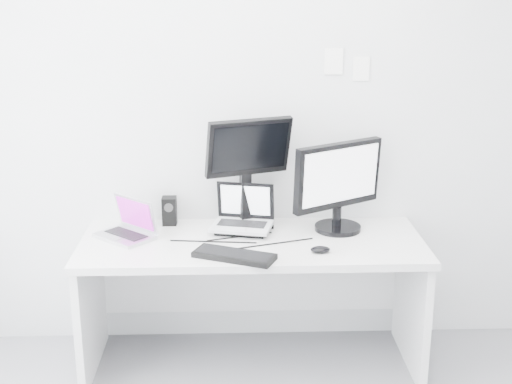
% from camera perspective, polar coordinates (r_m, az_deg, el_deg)
% --- Properties ---
extents(back_wall, '(3.60, 0.00, 3.60)m').
position_cam_1_polar(back_wall, '(3.81, -0.49, 6.67)').
color(back_wall, silver).
rests_on(back_wall, ground).
extents(desk, '(1.80, 0.70, 0.73)m').
position_cam_1_polar(desk, '(3.78, -0.32, -9.17)').
color(desk, silver).
rests_on(desk, ground).
extents(macbook, '(0.37, 0.36, 0.22)m').
position_cam_1_polar(macbook, '(3.69, -10.88, -2.14)').
color(macbook, '#B2B2B7').
rests_on(macbook, desk).
extents(speaker, '(0.09, 0.09, 0.16)m').
position_cam_1_polar(speaker, '(3.88, -7.15, -1.55)').
color(speaker, black).
rests_on(speaker, desk).
extents(dell_laptop, '(0.36, 0.31, 0.26)m').
position_cam_1_polar(dell_laptop, '(3.71, -1.20, -1.42)').
color(dell_laptop, silver).
rests_on(dell_laptop, desk).
extents(rear_monitor, '(0.49, 0.32, 0.63)m').
position_cam_1_polar(rear_monitor, '(3.73, -0.71, 1.67)').
color(rear_monitor, black).
rests_on(rear_monitor, desk).
extents(samsung_monitor, '(0.60, 0.50, 0.50)m').
position_cam_1_polar(samsung_monitor, '(3.73, 6.88, 0.53)').
color(samsung_monitor, black).
rests_on(samsung_monitor, desk).
extents(keyboard, '(0.43, 0.29, 0.03)m').
position_cam_1_polar(keyboard, '(3.40, -1.81, -5.26)').
color(keyboard, black).
rests_on(keyboard, desk).
extents(mouse, '(0.10, 0.07, 0.03)m').
position_cam_1_polar(mouse, '(3.48, 5.32, -4.75)').
color(mouse, black).
rests_on(mouse, desk).
extents(wall_note_0, '(0.10, 0.00, 0.14)m').
position_cam_1_polar(wall_note_0, '(3.80, 6.42, 10.66)').
color(wall_note_0, white).
rests_on(wall_note_0, back_wall).
extents(wall_note_1, '(0.09, 0.00, 0.13)m').
position_cam_1_polar(wall_note_1, '(3.83, 8.66, 10.02)').
color(wall_note_1, white).
rests_on(wall_note_1, back_wall).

